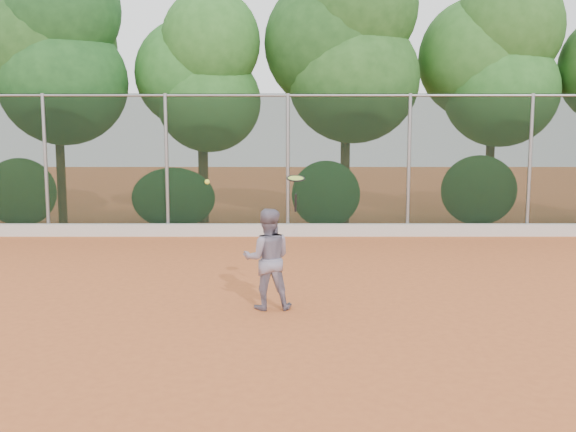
{
  "coord_description": "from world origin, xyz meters",
  "views": [
    {
      "loc": [
        -0.01,
        -8.9,
        2.53
      ],
      "look_at": [
        0.0,
        1.0,
        1.25
      ],
      "focal_mm": 40.0,
      "sensor_mm": 36.0,
      "label": 1
    }
  ],
  "objects": [
    {
      "name": "chainlink_fence",
      "position": [
        -0.0,
        7.0,
        1.86
      ],
      "size": [
        24.09,
        0.09,
        3.5
      ],
      "color": "black",
      "rests_on": "ground"
    },
    {
      "name": "foliage_backdrop",
      "position": [
        -0.55,
        8.98,
        4.4
      ],
      "size": [
        23.7,
        3.63,
        7.55
      ],
      "color": "#452E1A",
      "rests_on": "ground"
    },
    {
      "name": "ground",
      "position": [
        0.0,
        0.0,
        0.0
      ],
      "size": [
        80.0,
        80.0,
        0.0
      ],
      "primitive_type": "plane",
      "color": "#C7612E",
      "rests_on": "ground"
    },
    {
      "name": "tennis_racket",
      "position": [
        0.11,
        0.02,
        1.87
      ],
      "size": [
        0.28,
        0.28,
        0.53
      ],
      "color": "black",
      "rests_on": "ground"
    },
    {
      "name": "tennis_ball_in_flight",
      "position": [
        -1.16,
        0.24,
        1.84
      ],
      "size": [
        0.07,
        0.07,
        0.07
      ],
      "color": "yellow",
      "rests_on": "ground"
    },
    {
      "name": "concrete_curb",
      "position": [
        0.0,
        6.82,
        0.15
      ],
      "size": [
        24.0,
        0.2,
        0.3
      ],
      "primitive_type": "cube",
      "color": "beige",
      "rests_on": "ground"
    },
    {
      "name": "tennis_player",
      "position": [
        -0.3,
        0.18,
        0.73
      ],
      "size": [
        0.74,
        0.59,
        1.46
      ],
      "primitive_type": "imported",
      "rotation": [
        0.0,
        0.0,
        3.19
      ],
      "color": "slate",
      "rests_on": "ground"
    }
  ]
}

